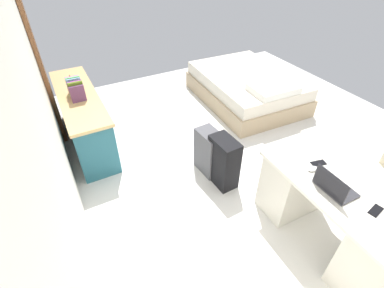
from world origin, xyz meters
The scene contains 14 objects.
ground_plane centered at (0.00, 0.00, 0.00)m, with size 5.86×5.86×0.00m, color silver.
wall_back centered at (0.00, 2.01, 1.30)m, with size 4.86×0.10×2.59m, color white.
door_wooden centered at (1.88, 1.93, 1.02)m, with size 0.88×0.05×2.04m, color brown.
desk centered at (-1.43, -0.05, 0.38)m, with size 1.45×0.69×0.73m.
credenza centered at (1.31, 1.62, 0.37)m, with size 1.80×0.48×0.74m.
bed centered at (1.20, -1.06, 0.24)m, with size 1.96×1.49×0.58m.
suitcase_black centered at (-0.29, 0.39, 0.31)m, with size 0.36×0.22×0.62m, color black.
suitcase_spare_grey centered at (-0.03, 0.42, 0.28)m, with size 0.36×0.22×0.57m, color #4C4C51.
laptop centered at (-1.40, 0.07, 0.78)m, with size 0.31×0.23×0.21m.
computer_mouse centered at (-1.14, 0.02, 0.74)m, with size 0.06×0.10×0.03m, color white.
cell_phone_near_laptop centered at (-1.70, -0.06, 0.73)m, with size 0.07×0.14×0.01m, color black.
cell_phone_by_mouse centered at (-1.10, -0.10, 0.73)m, with size 0.07×0.14×0.01m, color black.
book_row centered at (1.23, 1.63, 0.85)m, with size 0.31×0.17×0.24m.
figurine_small centered at (1.71, 1.63, 0.79)m, with size 0.08×0.08×0.11m, color red.
Camera 1 is at (-2.28, 1.86, 2.49)m, focal length 26.65 mm.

